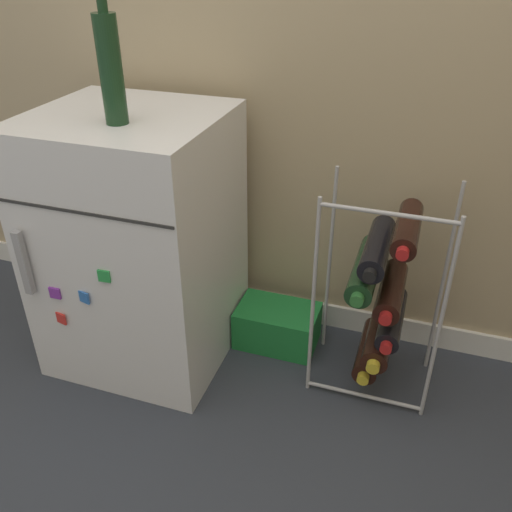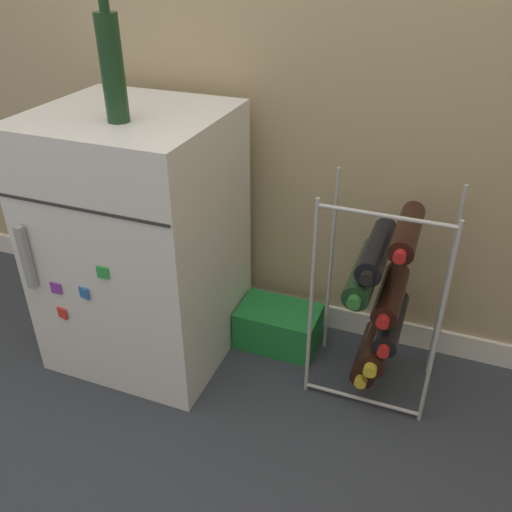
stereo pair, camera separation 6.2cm
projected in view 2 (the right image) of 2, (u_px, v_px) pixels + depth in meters
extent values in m
plane|color=#333842|center=(252.00, 436.00, 1.59)|extent=(14.00, 14.00, 0.00)
cube|color=white|center=(309.00, 312.00, 2.04)|extent=(7.08, 0.01, 0.09)
cube|color=white|center=(142.00, 240.00, 1.75)|extent=(0.55, 0.52, 0.83)
cube|color=#2D2D2D|center=(80.00, 209.00, 1.42)|extent=(0.54, 0.00, 0.01)
cube|color=#9E9EA3|center=(25.00, 258.00, 1.57)|extent=(0.02, 0.02, 0.20)
cube|color=red|center=(62.00, 313.00, 1.65)|extent=(0.04, 0.01, 0.04)
cube|color=purple|center=(56.00, 288.00, 1.61)|extent=(0.04, 0.01, 0.04)
cube|color=blue|center=(84.00, 293.00, 1.57)|extent=(0.04, 0.01, 0.04)
cube|color=green|center=(103.00, 273.00, 1.50)|extent=(0.04, 0.01, 0.04)
cylinder|color=#B2B2B7|center=(311.00, 304.00, 1.58)|extent=(0.01, 0.01, 0.68)
cylinder|color=#B2B2B7|center=(438.00, 332.00, 1.47)|extent=(0.01, 0.01, 0.68)
cylinder|color=#B2B2B7|center=(331.00, 265.00, 1.76)|extent=(0.01, 0.01, 0.68)
cylinder|color=#B2B2B7|center=(445.00, 287.00, 1.65)|extent=(0.01, 0.01, 0.68)
cylinder|color=#B2B2B7|center=(361.00, 399.00, 1.69)|extent=(0.36, 0.01, 0.01)
cylinder|color=#B2B2B7|center=(386.00, 216.00, 1.36)|extent=(0.36, 0.01, 0.01)
cylinder|color=black|center=(370.00, 353.00, 1.73)|extent=(0.08, 0.26, 0.08)
cylinder|color=gold|center=(361.00, 382.00, 1.62)|extent=(0.04, 0.02, 0.04)
cylinder|color=black|center=(380.00, 336.00, 1.69)|extent=(0.08, 0.30, 0.08)
cylinder|color=gold|center=(370.00, 370.00, 1.56)|extent=(0.04, 0.02, 0.04)
cylinder|color=black|center=(392.00, 322.00, 1.65)|extent=(0.07, 0.27, 0.07)
cylinder|color=red|center=(383.00, 351.00, 1.53)|extent=(0.03, 0.02, 0.03)
cylinder|color=black|center=(391.00, 294.00, 1.60)|extent=(0.08, 0.26, 0.08)
cylinder|color=red|center=(383.00, 322.00, 1.48)|extent=(0.04, 0.02, 0.04)
cylinder|color=#19381E|center=(366.00, 272.00, 1.59)|extent=(0.08, 0.31, 0.08)
cylinder|color=#2D7033|center=(354.00, 302.00, 1.46)|extent=(0.04, 0.02, 0.04)
cylinder|color=black|center=(377.00, 250.00, 1.55)|extent=(0.07, 0.29, 0.07)
cylinder|color=black|center=(367.00, 278.00, 1.42)|extent=(0.04, 0.02, 0.04)
cylinder|color=black|center=(407.00, 232.00, 1.48)|extent=(0.07, 0.26, 0.07)
cylinder|color=red|center=(400.00, 257.00, 1.37)|extent=(0.03, 0.02, 0.03)
cube|color=#1E7F38|center=(279.00, 326.00, 1.92)|extent=(0.28, 0.18, 0.14)
cylinder|color=#19381E|center=(112.00, 69.00, 1.39)|extent=(0.06, 0.06, 0.27)
cylinder|color=#19381E|center=(104.00, 3.00, 1.31)|extent=(0.03, 0.03, 0.04)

